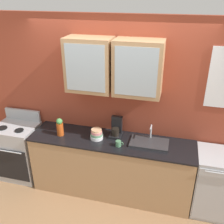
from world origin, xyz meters
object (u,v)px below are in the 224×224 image
at_px(cup_near_sink, 118,143).
at_px(coffee_maker, 116,129).
at_px(bowl_stack, 97,134).
at_px(sink_faucet, 149,143).
at_px(dishwasher, 216,184).
at_px(stove_range, 19,151).
at_px(vase, 60,127).

xyz_separation_m(cup_near_sink, coffee_maker, (-0.10, 0.27, 0.07)).
bearing_deg(coffee_maker, bowl_stack, -146.69).
bearing_deg(sink_faucet, coffee_maker, 167.68).
bearing_deg(dishwasher, sink_faucet, 177.37).
height_order(sink_faucet, cup_near_sink, sink_faucet).
distance_m(bowl_stack, coffee_maker, 0.30).
xyz_separation_m(sink_faucet, cup_near_sink, (-0.40, -0.16, 0.02)).
xyz_separation_m(stove_range, coffee_maker, (1.60, 0.15, 0.56)).
xyz_separation_m(sink_faucet, coffee_maker, (-0.50, 0.11, 0.09)).
relative_size(stove_range, vase, 4.09).
bearing_deg(sink_faucet, stove_range, -178.91).
distance_m(vase, dishwasher, 2.33).
relative_size(stove_range, cup_near_sink, 10.08).
xyz_separation_m(stove_range, bowl_stack, (1.35, -0.01, 0.53)).
distance_m(stove_range, vase, 0.99).
xyz_separation_m(sink_faucet, bowl_stack, (-0.75, -0.05, 0.05)).
xyz_separation_m(stove_range, cup_near_sink, (1.70, -0.12, 0.49)).
bearing_deg(vase, bowl_stack, 3.85).
xyz_separation_m(bowl_stack, cup_near_sink, (0.35, -0.11, -0.03)).
height_order(sink_faucet, dishwasher, sink_faucet).
bearing_deg(bowl_stack, coffee_maker, 33.31).
distance_m(sink_faucet, cup_near_sink, 0.43).
bearing_deg(coffee_maker, sink_faucet, -12.32).
bearing_deg(cup_near_sink, dishwasher, 5.04).
relative_size(stove_range, coffee_maker, 3.80).
bearing_deg(dishwasher, stove_range, 179.92).
distance_m(bowl_stack, cup_near_sink, 0.37).
distance_m(stove_range, bowl_stack, 1.45).
height_order(sink_faucet, coffee_maker, coffee_maker).
relative_size(bowl_stack, dishwasher, 0.20).
height_order(bowl_stack, coffee_maker, coffee_maker).
xyz_separation_m(bowl_stack, coffee_maker, (0.25, 0.16, 0.04)).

